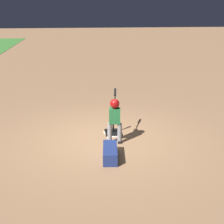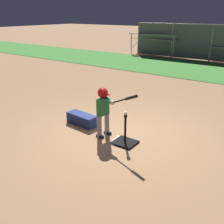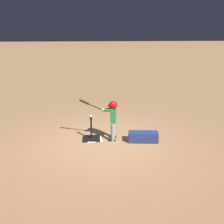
% 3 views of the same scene
% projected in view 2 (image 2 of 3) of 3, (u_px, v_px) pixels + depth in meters
% --- Properties ---
extents(ground_plane, '(90.00, 90.00, 0.00)m').
position_uv_depth(ground_plane, '(120.00, 135.00, 6.21)').
color(ground_plane, '#99704C').
extents(grass_outfield_strip, '(56.00, 4.62, 0.02)m').
position_uv_depth(grass_outfield_strip, '(217.00, 72.00, 12.68)').
color(grass_outfield_strip, '#3D7F33').
rests_on(grass_outfield_strip, ground_plane).
extents(home_plate, '(0.51, 0.51, 0.02)m').
position_uv_depth(home_plate, '(122.00, 142.00, 5.86)').
color(home_plate, white).
rests_on(home_plate, ground_plane).
extents(batting_tee, '(0.50, 0.45, 0.68)m').
position_uv_depth(batting_tee, '(125.00, 140.00, 5.79)').
color(batting_tee, black).
rests_on(batting_tee, ground_plane).
extents(batter_child, '(1.08, 0.37, 1.20)m').
position_uv_depth(batter_child, '(104.00, 106.00, 5.90)').
color(batter_child, gray).
rests_on(batter_child, ground_plane).
extents(baseball, '(0.07, 0.07, 0.07)m').
position_uv_depth(baseball, '(126.00, 113.00, 5.56)').
color(baseball, white).
rests_on(baseball, batting_tee).
extents(bleachers_center, '(3.74, 2.54, 1.39)m').
position_uv_depth(bleachers_center, '(159.00, 44.00, 17.81)').
color(bleachers_center, '#93969E').
rests_on(bleachers_center, ground_plane).
extents(equipment_bag, '(0.87, 0.40, 0.28)m').
position_uv_depth(equipment_bag, '(82.00, 119.00, 6.75)').
color(equipment_bag, navy).
rests_on(equipment_bag, ground_plane).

